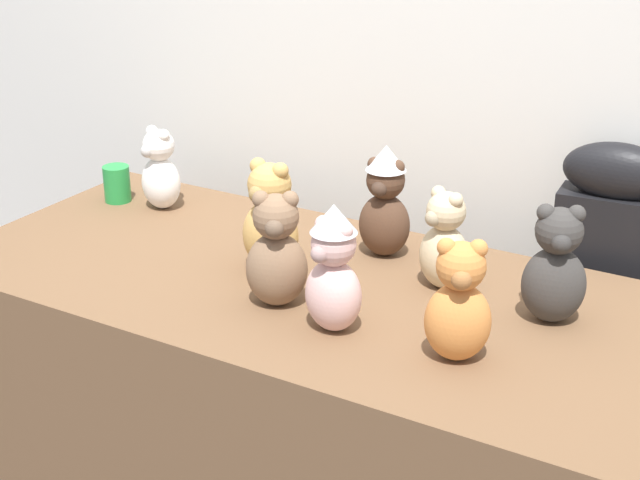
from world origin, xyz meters
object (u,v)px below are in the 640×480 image
object	(u,v)px
instrument_case	(597,329)
party_cup_green	(117,184)
teddy_bear_sand	(444,242)
display_table	(320,417)
teddy_bear_cocoa	(385,203)
teddy_bear_charcoal	(555,268)
teddy_bear_honey	(270,220)
teddy_bear_ginger	(459,304)
teddy_bear_blush	(333,270)
teddy_bear_snow	(160,171)
teddy_bear_mocha	(276,253)

from	to	relation	value
instrument_case	party_cup_green	bearing A→B (deg)	-170.33
teddy_bear_sand	display_table	bearing A→B (deg)	-127.56
teddy_bear_cocoa	teddy_bear_charcoal	size ratio (longest dim) A/B	1.07
teddy_bear_honey	teddy_bear_sand	world-z (taller)	teddy_bear_honey
instrument_case	party_cup_green	size ratio (longest dim) A/B	9.84
teddy_bear_ginger	teddy_bear_charcoal	size ratio (longest dim) A/B	0.97
teddy_bear_honey	teddy_bear_charcoal	bearing A→B (deg)	10.94
teddy_bear_honey	party_cup_green	size ratio (longest dim) A/B	2.66
teddy_bear_blush	teddy_bear_charcoal	xyz separation A→B (m)	(0.41, 0.29, -0.01)
teddy_bear_charcoal	party_cup_green	distance (m)	1.38
display_table	teddy_bear_snow	bearing A→B (deg)	161.72
display_table	teddy_bear_cocoa	bearing A→B (deg)	77.72
teddy_bear_ginger	teddy_bear_mocha	world-z (taller)	teddy_bear_mocha
teddy_bear_charcoal	teddy_bear_sand	bearing A→B (deg)	149.12
instrument_case	teddy_bear_honey	xyz separation A→B (m)	(-0.72, -0.54, 0.37)
display_table	teddy_bear_honey	size ratio (longest dim) A/B	6.69
teddy_bear_honey	teddy_bear_sand	bearing A→B (deg)	20.58
teddy_bear_honey	teddy_bear_blush	bearing A→B (deg)	-30.10
teddy_bear_snow	teddy_bear_cocoa	distance (m)	0.73
instrument_case	teddy_bear_blush	distance (m)	0.93
teddy_bear_sand	party_cup_green	bearing A→B (deg)	-158.86
instrument_case	teddy_bear_charcoal	bearing A→B (deg)	-96.37
instrument_case	teddy_bear_blush	bearing A→B (deg)	-124.54
teddy_bear_blush	teddy_bear_honey	xyz separation A→B (m)	(-0.30, 0.20, -0.01)
teddy_bear_blush	teddy_bear_honey	world-z (taller)	teddy_bear_blush
display_table	teddy_bear_cocoa	distance (m)	0.59
party_cup_green	teddy_bear_mocha	bearing A→B (deg)	-23.30
display_table	teddy_bear_ginger	xyz separation A→B (m)	(0.43, -0.17, 0.52)
display_table	party_cup_green	size ratio (longest dim) A/B	17.79
teddy_bear_ginger	teddy_bear_honey	distance (m)	0.61
teddy_bear_blush	teddy_bear_ginger	bearing A→B (deg)	16.76
display_table	teddy_bear_mocha	world-z (taller)	teddy_bear_mocha
instrument_case	teddy_bear_mocha	world-z (taller)	instrument_case
display_table	instrument_case	xyz separation A→B (m)	(0.56, 0.56, 0.16)
teddy_bear_ginger	party_cup_green	world-z (taller)	teddy_bear_ginger
teddy_bear_mocha	teddy_bear_ginger	bearing A→B (deg)	-31.73
display_table	teddy_bear_honey	distance (m)	0.55
teddy_bear_honey	teddy_bear_cocoa	world-z (taller)	teddy_bear_cocoa
display_table	teddy_bear_sand	world-z (taller)	teddy_bear_sand
teddy_bear_ginger	teddy_bear_mocha	xyz separation A→B (m)	(-0.46, 0.03, 0.00)
teddy_bear_sand	teddy_bear_mocha	xyz separation A→B (m)	(-0.30, -0.28, 0.01)
teddy_bear_blush	teddy_bear_cocoa	world-z (taller)	teddy_bear_cocoa
teddy_bear_mocha	teddy_bear_snow	bearing A→B (deg)	121.71
display_table	teddy_bear_blush	bearing A→B (deg)	-52.61
teddy_bear_charcoal	teddy_bear_cocoa	bearing A→B (deg)	141.17
teddy_bear_cocoa	teddy_bear_sand	distance (m)	0.24
teddy_bear_blush	display_table	bearing A→B (deg)	140.89
teddy_bear_ginger	teddy_bear_snow	xyz separation A→B (m)	(-1.10, 0.39, -0.01)
display_table	instrument_case	bearing A→B (deg)	44.60
teddy_bear_blush	teddy_bear_mocha	size ratio (longest dim) A/B	1.05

